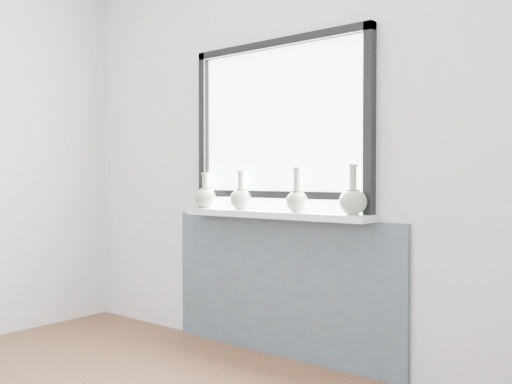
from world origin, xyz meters
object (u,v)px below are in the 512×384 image
Objects in this scene: vase_b at (241,197)px; vase_d at (353,200)px; vase_c at (297,198)px; windowsill at (273,214)px; vase_a at (206,196)px.

vase_d is (0.82, -0.02, 0.00)m from vase_b.
vase_d is (0.38, -0.02, 0.00)m from vase_c.
windowsill is at bearing -1.47° from vase_b.
vase_d is (1.12, -0.01, 0.00)m from vase_a.
vase_c is at bearing 0.29° from vase_b.
vase_d is (0.56, -0.01, 0.10)m from windowsill.
vase_a is (-0.56, -0.00, 0.10)m from windowsill.
vase_b reaches higher than vase_a.
vase_a reaches higher than windowsill.
windowsill is 0.21m from vase_c.
vase_a is at bearing -179.49° from windowsill.
vase_d reaches higher than vase_c.
windowsill is 0.28m from vase_b.
windowsill is at bearing -177.16° from vase_c.
windowsill is 5.36× the size of vase_b.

